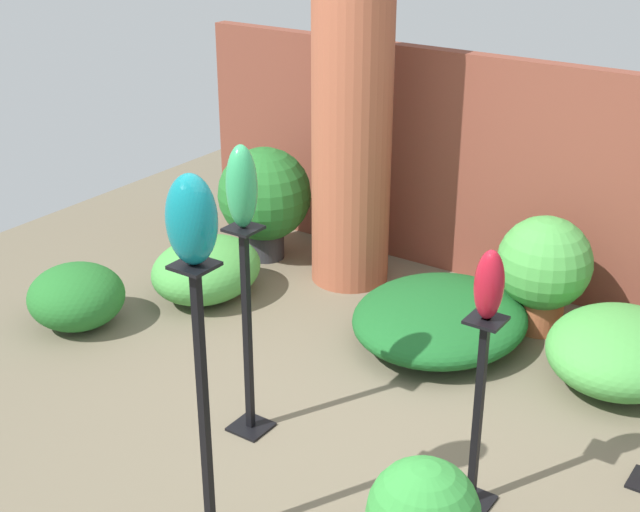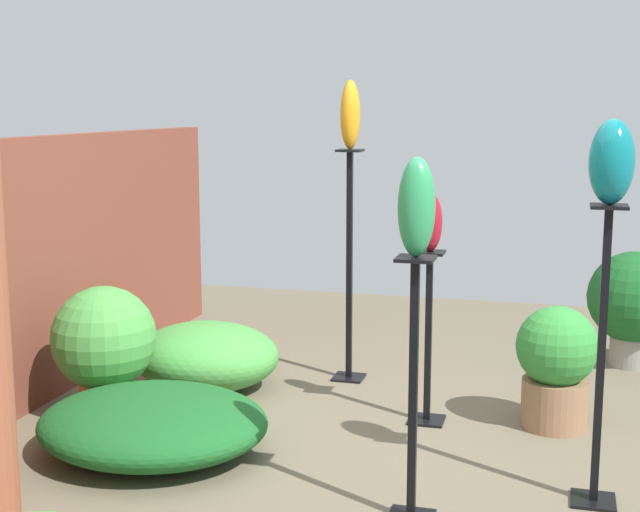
% 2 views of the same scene
% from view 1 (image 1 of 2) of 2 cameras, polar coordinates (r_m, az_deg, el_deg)
% --- Properties ---
extents(ground_plane, '(8.00, 8.00, 0.00)m').
position_cam_1_polar(ground_plane, '(4.76, 2.47, -12.22)').
color(ground_plane, '#6B604C').
extents(brick_wall_back, '(5.60, 0.12, 1.62)m').
position_cam_1_polar(brick_wall_back, '(6.25, 13.94, 4.63)').
color(brick_wall_back, brown).
rests_on(brick_wall_back, ground).
extents(brick_pillar, '(0.56, 0.56, 2.36)m').
position_cam_1_polar(brick_pillar, '(6.14, 2.06, 8.65)').
color(brick_pillar, '#9E5138').
rests_on(brick_pillar, ground).
extents(pedestal_ruby, '(0.20, 0.20, 0.99)m').
position_cam_1_polar(pedestal_ruby, '(4.21, 10.03, -10.50)').
color(pedestal_ruby, black).
rests_on(pedestal_ruby, ground).
extents(pedestal_teal, '(0.20, 0.20, 1.37)m').
position_cam_1_polar(pedestal_teal, '(3.86, -7.40, -10.53)').
color(pedestal_teal, black).
rests_on(pedestal_teal, ground).
extents(pedestal_jade, '(0.20, 0.20, 1.17)m').
position_cam_1_polar(pedestal_jade, '(4.63, -4.65, -5.46)').
color(pedestal_jade, black).
rests_on(pedestal_jade, ground).
extents(art_vase_ruby, '(0.13, 0.13, 0.32)m').
position_cam_1_polar(art_vase_ruby, '(3.86, 10.77, -1.83)').
color(art_vase_ruby, maroon).
rests_on(art_vase_ruby, pedestal_ruby).
extents(art_vase_teal, '(0.21, 0.19, 0.37)m').
position_cam_1_polar(art_vase_teal, '(3.43, -8.22, 2.32)').
color(art_vase_teal, '#0F727A').
rests_on(art_vase_teal, pedestal_teal).
extents(art_vase_jade, '(0.15, 0.16, 0.42)m').
position_cam_1_polar(art_vase_jade, '(4.28, -5.03, 4.45)').
color(art_vase_jade, '#2D9356').
rests_on(art_vase_jade, pedestal_jade).
extents(potted_plant_back_center, '(0.71, 0.71, 0.87)m').
position_cam_1_polar(potted_plant_back_center, '(6.71, -3.57, 3.84)').
color(potted_plant_back_center, '#2D2D33').
rests_on(potted_plant_back_center, ground).
extents(potted_plant_near_pillar, '(0.61, 0.61, 0.77)m').
position_cam_1_polar(potted_plant_near_pillar, '(5.84, 14.14, -0.70)').
color(potted_plant_near_pillar, '#B25B38').
rests_on(potted_plant_near_pillar, ground).
extents(foliage_bed_east, '(1.07, 1.22, 0.33)m').
position_cam_1_polar(foliage_bed_east, '(5.68, 7.69, -3.96)').
color(foliage_bed_east, '#195923').
rests_on(foliage_bed_east, ground).
extents(foliage_bed_west, '(0.63, 0.63, 0.41)m').
position_cam_1_polar(foliage_bed_west, '(6.02, -15.32, -2.51)').
color(foliage_bed_west, '#236B28').
rests_on(foliage_bed_west, ground).
extents(foliage_bed_center, '(0.70, 0.83, 0.42)m').
position_cam_1_polar(foliage_bed_center, '(6.23, -7.28, -0.85)').
color(foliage_bed_center, '#479942').
rests_on(foliage_bed_center, ground).
extents(foliage_bed_rear, '(0.84, 0.94, 0.42)m').
position_cam_1_polar(foliage_bed_rear, '(5.47, 18.69, -5.75)').
color(foliage_bed_rear, '#479942').
rests_on(foliage_bed_rear, ground).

